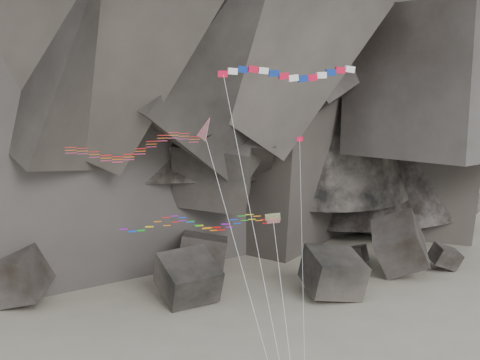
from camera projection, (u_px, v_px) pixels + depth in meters
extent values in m
cube|color=#47423F|center=(445.00, 262.00, 88.04)|extent=(4.67, 3.41, 4.35)
cube|color=#47423F|center=(19.00, 283.00, 74.83)|extent=(9.21, 9.20, 8.39)
cube|color=#47423F|center=(399.00, 257.00, 84.99)|extent=(10.19, 9.77, 9.86)
cube|color=#47423F|center=(188.00, 286.00, 75.45)|extent=(8.24, 9.00, 6.81)
cube|color=#47423F|center=(355.00, 258.00, 90.23)|extent=(4.60, 4.69, 3.42)
cube|color=#47423F|center=(333.00, 279.00, 77.59)|extent=(7.31, 7.44, 6.63)
cube|color=#47423F|center=(203.00, 262.00, 83.71)|extent=(8.47, 8.77, 7.24)
cylinder|color=silver|center=(253.00, 307.00, 40.35)|extent=(4.53, 10.22, 22.83)
cube|color=red|center=(223.00, 74.00, 43.41)|extent=(0.75, 0.55, 0.46)
cube|color=white|center=(233.00, 71.00, 43.44)|extent=(0.79, 0.56, 0.52)
cube|color=navy|center=(243.00, 69.00, 43.43)|extent=(0.81, 0.56, 0.55)
cube|color=red|center=(253.00, 69.00, 43.43)|extent=(0.81, 0.56, 0.55)
cube|color=white|center=(263.00, 71.00, 43.44)|extent=(0.79, 0.56, 0.53)
cube|color=navy|center=(274.00, 73.00, 43.48)|extent=(0.76, 0.55, 0.48)
cube|color=red|center=(284.00, 76.00, 43.56)|extent=(0.78, 0.56, 0.51)
cube|color=white|center=(293.00, 78.00, 43.68)|extent=(0.80, 0.56, 0.55)
cube|color=navy|center=(303.00, 79.00, 43.82)|extent=(0.81, 0.56, 0.56)
cube|color=red|center=(312.00, 78.00, 43.97)|extent=(0.80, 0.56, 0.54)
cube|color=white|center=(321.00, 75.00, 44.11)|extent=(0.77, 0.56, 0.49)
cube|color=navy|center=(331.00, 72.00, 44.24)|extent=(0.77, 0.56, 0.49)
cube|color=red|center=(340.00, 70.00, 44.34)|extent=(0.80, 0.56, 0.54)
cube|color=white|center=(350.00, 69.00, 44.41)|extent=(0.81, 0.56, 0.56)
cylinder|color=silver|center=(263.00, 275.00, 40.63)|extent=(2.90, 11.11, 26.86)
cube|color=yellow|center=(273.00, 217.00, 46.75)|extent=(1.28, 0.71, 0.67)
cube|color=#0CB219|center=(273.00, 221.00, 46.64)|extent=(1.06, 0.55, 0.46)
cylinder|color=silver|center=(289.00, 346.00, 42.39)|extent=(1.23, 11.76, 15.88)
cube|color=red|center=(300.00, 139.00, 47.75)|extent=(0.57, 0.14, 0.36)
cube|color=navy|center=(297.00, 139.00, 47.71)|extent=(0.21, 0.08, 0.37)
cylinder|color=silver|center=(303.00, 301.00, 42.89)|extent=(3.85, 13.21, 21.76)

